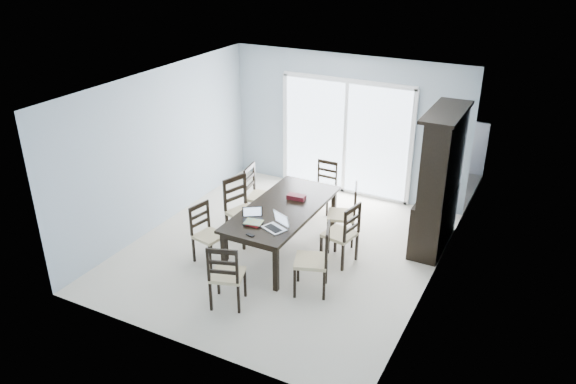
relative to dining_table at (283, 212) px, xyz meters
name	(u,v)px	position (x,y,z in m)	size (l,w,h in m)	color
floor	(283,250)	(0.00, 0.00, -0.67)	(5.00, 5.00, 0.00)	beige
ceiling	(282,86)	(0.00, 0.00, 1.93)	(5.00, 5.00, 0.00)	white
back_wall	(346,126)	(0.00, 2.50, 0.63)	(4.50, 0.02, 2.60)	#95A5B2
wall_left	(161,149)	(-2.25, 0.00, 0.63)	(0.02, 5.00, 2.60)	#95A5B2
wall_right	(436,204)	(2.25, 0.00, 0.63)	(0.02, 5.00, 2.60)	#95A5B2
balcony	(362,175)	(0.00, 3.50, -0.72)	(4.50, 2.00, 0.10)	gray
railing	(379,133)	(0.00, 4.50, -0.12)	(4.50, 0.06, 1.10)	#99999E
dining_table	(283,212)	(0.00, 0.00, 0.00)	(1.00, 2.20, 0.75)	black
china_hutch	(439,183)	(2.02, 1.25, 0.40)	(0.50, 1.38, 2.20)	black
sliding_door	(345,137)	(0.00, 2.48, 0.41)	(2.52, 0.05, 2.18)	silver
chair_left_near	(205,227)	(-0.91, -0.75, -0.13)	(0.47, 0.46, 1.03)	black
chair_left_mid	(240,202)	(-0.78, 0.03, -0.04)	(0.59, 0.58, 1.21)	black
chair_left_far	(256,188)	(-0.85, 0.65, -0.06)	(0.51, 0.50, 1.16)	black
chair_right_near	(319,252)	(0.94, -0.75, -0.06)	(0.57, 0.56, 1.16)	black
chair_right_mid	(345,228)	(0.99, 0.08, -0.08)	(0.51, 0.50, 1.13)	black
chair_right_far	(348,208)	(0.77, 0.71, -0.07)	(0.55, 0.54, 1.13)	black
chair_end_near	(225,270)	(0.03, -1.64, -0.09)	(0.52, 0.53, 1.10)	black
chair_end_far	(325,180)	(-0.03, 1.65, -0.14)	(0.39, 0.40, 1.02)	black
laptop_dark	(253,219)	(-0.15, -0.62, 0.13)	(0.35, 0.33, 0.20)	black
laptop_silver	(274,226)	(0.22, -0.67, 0.13)	(0.39, 0.33, 0.22)	silver
book_stack	(253,223)	(-0.12, -0.68, 0.10)	(0.28, 0.23, 0.04)	maroon
cell_phone	(250,235)	(0.01, -0.98, 0.08)	(0.12, 0.05, 0.01)	black
game_box	(296,197)	(0.06, 0.34, 0.11)	(0.28, 0.14, 0.07)	#4A0E12
hot_tub	(348,147)	(-0.38, 3.63, -0.21)	(1.95, 1.78, 0.92)	brown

